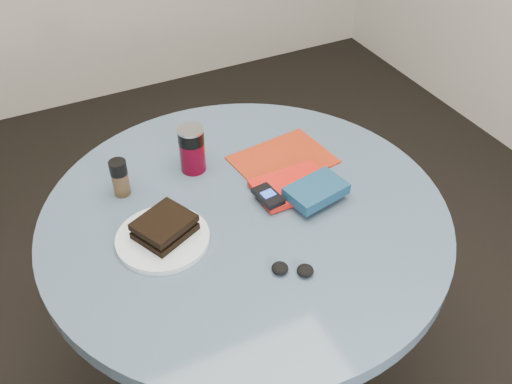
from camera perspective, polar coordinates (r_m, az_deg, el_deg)
name	(u,v)px	position (r m, az deg, el deg)	size (l,w,h in m)	color
ground	(248,380)	(1.98, -0.82, -18.24)	(4.00, 4.00, 0.00)	black
table	(246,257)	(1.51, -1.03, -6.52)	(1.00, 1.00, 0.75)	black
plate	(163,239)	(1.33, -9.30, -4.62)	(0.22, 0.22, 0.01)	white
sandwich	(165,227)	(1.32, -9.13, -3.45)	(0.16, 0.15, 0.04)	black
soda_can	(192,149)	(1.49, -6.42, 4.26)	(0.08, 0.08, 0.13)	#570417
pepper_grinder	(120,178)	(1.45, -13.46, 1.42)	(0.06, 0.06, 0.10)	#4B3720
magazine	(283,160)	(1.55, 2.68, 3.22)	(0.26, 0.19, 0.00)	#97260D
red_book	(292,186)	(1.45, 3.62, 0.61)	(0.19, 0.13, 0.02)	red
novel	(316,191)	(1.41, 6.03, 0.14)	(0.15, 0.09, 0.03)	navy
mp3_player	(268,196)	(1.40, 1.22, -0.40)	(0.06, 0.09, 0.02)	black
headphones	(293,269)	(1.25, 3.67, -7.73)	(0.10, 0.08, 0.02)	black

